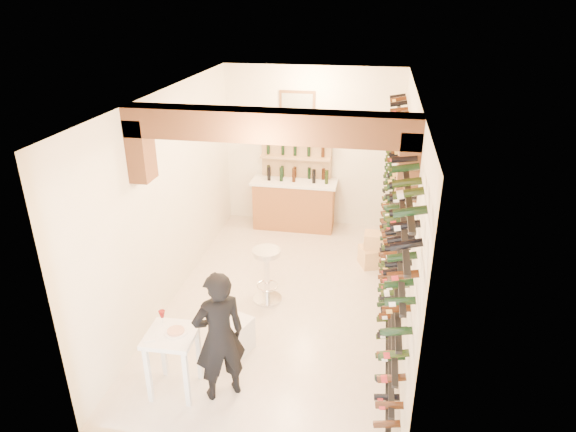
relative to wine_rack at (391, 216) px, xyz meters
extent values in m
plane|color=beige|center=(-1.53, 0.00, -1.55)|extent=(6.00, 6.00, 0.00)
cube|color=white|center=(-1.53, 3.00, 0.05)|extent=(3.50, 0.02, 3.20)
cube|color=white|center=(-1.53, -3.00, 0.05)|extent=(3.50, 0.02, 3.20)
cube|color=white|center=(-3.28, 0.00, 0.05)|extent=(0.02, 6.00, 3.20)
cube|color=white|center=(0.22, 0.00, 0.05)|extent=(0.02, 6.00, 3.20)
cube|color=#A55E3A|center=(-1.53, 0.00, 1.65)|extent=(3.50, 6.00, 0.02)
cube|color=#925733|center=(-1.53, -1.00, 1.47)|extent=(3.50, 0.35, 0.36)
cube|color=#925733|center=(-3.16, -1.00, 1.10)|extent=(0.24, 0.35, 0.80)
cube|color=#925733|center=(0.10, -1.00, 1.10)|extent=(0.24, 0.35, 0.80)
cube|color=black|center=(0.06, 0.00, -1.30)|extent=(0.06, 5.70, 0.03)
cube|color=black|center=(0.06, 0.00, -0.90)|extent=(0.06, 5.70, 0.03)
cube|color=black|center=(0.06, 0.00, -0.50)|extent=(0.06, 5.70, 0.03)
cube|color=black|center=(0.06, 0.00, -0.10)|extent=(0.06, 5.70, 0.03)
cube|color=black|center=(0.06, 0.00, 0.30)|extent=(0.06, 5.70, 0.03)
cube|color=black|center=(0.06, 0.00, 0.70)|extent=(0.06, 5.70, 0.03)
cube|color=black|center=(0.06, 0.00, 1.10)|extent=(0.06, 5.70, 0.03)
cube|color=#995D2F|center=(-1.83, 2.65, -1.07)|extent=(1.60, 0.55, 0.96)
cube|color=white|center=(-1.83, 2.65, -0.56)|extent=(1.70, 0.62, 0.05)
cube|color=tan|center=(-1.83, 2.92, -0.55)|extent=(1.40, 0.10, 2.00)
cube|color=tan|center=(-1.83, 2.82, -1.10)|extent=(1.40, 0.28, 0.04)
cube|color=tan|center=(-1.83, 2.82, -0.60)|extent=(1.40, 0.28, 0.04)
cube|color=tan|center=(-1.83, 2.82, -0.10)|extent=(1.40, 0.28, 0.04)
cube|color=tan|center=(-1.83, 2.82, 0.40)|extent=(1.40, 0.28, 0.04)
cube|color=brown|center=(-1.83, 2.97, 0.90)|extent=(0.70, 0.04, 0.55)
cube|color=#99998C|center=(-1.83, 2.94, 0.90)|extent=(0.60, 0.01, 0.45)
cube|color=white|center=(-2.46, -2.18, -0.75)|extent=(0.59, 0.59, 0.05)
cube|color=white|center=(-2.68, -2.42, -1.16)|extent=(0.05, 0.05, 0.77)
cube|color=white|center=(-2.22, -2.41, -1.16)|extent=(0.05, 0.05, 0.77)
cube|color=white|center=(-2.70, -1.96, -1.16)|extent=(0.05, 0.05, 0.77)
cube|color=white|center=(-2.24, -1.95, -1.16)|extent=(0.05, 0.05, 0.77)
cylinder|color=white|center=(-2.41, -2.16, -0.71)|extent=(0.26, 0.26, 0.02)
cylinder|color=#BF7266|center=(-2.41, -2.16, -0.69)|extent=(0.20, 0.20, 0.02)
cube|color=white|center=(-2.66, -2.31, -0.71)|extent=(0.17, 0.17, 0.02)
cylinder|color=white|center=(-2.63, -2.02, -0.72)|extent=(0.08, 0.08, 0.00)
cylinder|color=white|center=(-2.63, -2.02, -0.66)|extent=(0.01, 0.01, 0.10)
cone|color=#5F0809|center=(-2.63, -2.02, -0.59)|extent=(0.08, 0.08, 0.09)
cube|color=white|center=(-1.95, -1.34, -1.31)|extent=(0.49, 0.49, 0.48)
imported|color=black|center=(-1.89, -2.15, -0.71)|extent=(0.73, 0.68, 1.67)
cylinder|color=silver|center=(-1.79, -0.08, -1.53)|extent=(0.46, 0.46, 0.03)
cylinder|color=silver|center=(-1.79, -0.08, -1.13)|extent=(0.09, 0.09, 0.80)
cylinder|color=silver|center=(-1.79, -0.08, -0.70)|extent=(0.43, 0.43, 0.08)
torus|color=silver|center=(-1.79, -0.08, -1.30)|extent=(0.35, 0.35, 0.03)
cube|color=#DAAF77|center=(-0.13, 1.36, -1.38)|extent=(0.67, 0.58, 0.34)
cube|color=#DAAF77|center=(-0.13, 1.36, -1.07)|extent=(0.48, 0.33, 0.27)
camera|label=1|loc=(-0.28, -6.60, 2.88)|focal=31.24mm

